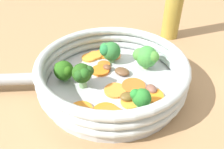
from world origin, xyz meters
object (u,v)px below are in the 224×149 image
Objects in this scene: carrot_slice_7 at (134,86)px; mushroom_piece_0 at (128,97)px; broccoli_floret_0 at (64,70)px; carrot_slice_0 at (89,58)px; mushroom_piece_3 at (151,89)px; skillet at (112,84)px; carrot_slice_4 at (80,110)px; carrot_slice_5 at (100,71)px; mushroom_piece_2 at (122,72)px; broccoli_floret_2 at (140,98)px; carrot_slice_11 at (95,55)px; mushroom_piece_1 at (107,68)px; broccoli_floret_3 at (83,74)px; carrot_slice_1 at (104,54)px; carrot_slice_13 at (152,96)px; carrot_slice_2 at (113,56)px; carrot_slice_3 at (115,90)px; carrot_slice_12 at (104,65)px; carrot_slice_6 at (110,117)px; carrot_slice_9 at (130,102)px; broccoli_floret_1 at (110,51)px; carrot_slice_10 at (126,89)px; carrot_slice_8 at (105,112)px; broccoli_floret_4 at (147,57)px.

mushroom_piece_0 is (-0.01, 0.04, 0.00)m from carrot_slice_7.
carrot_slice_0 is at bearing -85.30° from broccoli_floret_0.
mushroom_piece_3 is (-0.03, -0.04, -0.00)m from mushroom_piece_0.
carrot_slice_4 is (0.00, 0.10, 0.01)m from skillet.
mushroom_piece_2 reaches higher than carrot_slice_5.
broccoli_floret_2 is (-0.08, 0.04, 0.03)m from skillet.
carrot_slice_7 is 1.38× the size of mushroom_piece_2.
mushroom_piece_1 reaches higher than carrot_slice_11.
broccoli_floret_3 is at bearing -177.11° from broccoli_floret_0.
broccoli_floret_0 is (0.01, 0.12, 0.02)m from carrot_slice_1.
carrot_slice_13 is 0.95× the size of broccoli_floret_2.
mushroom_piece_0 is at bearing 127.84° from mushroom_piece_2.
carrot_slice_1 is 0.02m from carrot_slice_2.
carrot_slice_12 is (0.07, -0.06, -0.00)m from carrot_slice_3.
broccoli_floret_0 is 0.14m from mushroom_piece_0.
carrot_slice_6 is at bearing 155.66° from broccoli_floret_3.
carrot_slice_7 is at bearing -10.94° from carrot_slice_13.
carrot_slice_2 is 0.16m from carrot_slice_13.
skillet is 6.67× the size of carrot_slice_4.
carrot_slice_3 reaches higher than carrot_slice_1.
carrot_slice_9 is at bearing 145.64° from carrot_slice_12.
broccoli_floret_2 is (-0.13, 0.08, 0.02)m from carrot_slice_12.
broccoli_floret_3 is at bearing 53.33° from skillet.
carrot_slice_4 is (-0.07, 0.17, 0.00)m from carrot_slice_1.
broccoli_floret_2 is at bearing 142.37° from broccoli_floret_1.
carrot_slice_9 is at bearing -134.78° from carrot_slice_4.
carrot_slice_10 is 0.14m from carrot_slice_11.
broccoli_floret_1 is at bearing -110.78° from broccoli_floret_0.
broccoli_floret_4 is at bearing -90.06° from carrot_slice_8.
carrot_slice_9 is at bearing 101.71° from broccoli_floret_4.
broccoli_floret_3 is at bearing 59.25° from broccoli_floret_4.
carrot_slice_5 is 0.08m from carrot_slice_10.
carrot_slice_5 reaches higher than carrot_slice_3.
mushroom_piece_2 is at bearing -72.64° from carrot_slice_3.
carrot_slice_7 is (-0.02, -0.03, 0.00)m from carrot_slice_3.
mushroom_piece_0 reaches higher than skillet.
carrot_slice_4 is 0.82× the size of broccoli_floret_3.
carrot_slice_3 is 0.11m from broccoli_floret_1.
carrot_slice_13 is (-0.17, 0.06, -0.00)m from carrot_slice_11.
carrot_slice_5 is 0.05m from broccoli_floret_1.
carrot_slice_12 reaches higher than carrot_slice_8.
carrot_slice_12 is at bearing 83.02° from broccoli_floret_1.
carrot_slice_3 is at bearing -65.63° from carrot_slice_6.
carrot_slice_9 is at bearing -7.94° from broccoli_floret_2.
broccoli_floret_0 is (0.04, 0.08, 0.02)m from carrot_slice_12.
broccoli_floret_3 is at bearing 61.89° from mushroom_piece_2.
carrot_slice_7 reaches higher than carrot_slice_1.
carrot_slice_6 is 0.14m from mushroom_piece_1.
broccoli_floret_3 is at bearing -57.04° from carrot_slice_4.
carrot_slice_13 is at bearing -140.94° from mushroom_piece_0.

